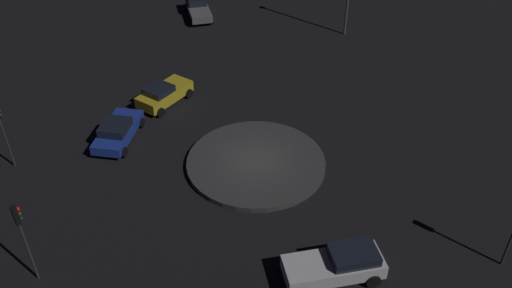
{
  "coord_description": "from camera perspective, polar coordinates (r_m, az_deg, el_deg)",
  "views": [
    {
      "loc": [
        -7.93,
        -23.27,
        20.0
      ],
      "look_at": [
        0.0,
        0.0,
        1.5
      ],
      "focal_mm": 38.33,
      "sensor_mm": 36.0,
      "label": 1
    }
  ],
  "objects": [
    {
      "name": "car_grey",
      "position": [
        49.64,
        -6.07,
        13.94
      ],
      "size": [
        2.3,
        4.53,
        1.46
      ],
      "rotation": [
        0.0,
        0.0,
        4.63
      ],
      "color": "slate",
      "rests_on": "ground_plane"
    },
    {
      "name": "car_white",
      "position": [
        25.52,
        8.48,
        -12.33
      ],
      "size": [
        4.71,
        2.42,
        1.57
      ],
      "rotation": [
        0.0,
        0.0,
        3.02
      ],
      "color": "white",
      "rests_on": "ground_plane"
    },
    {
      "name": "car_blue",
      "position": [
        34.19,
        -14.25,
        1.33
      ],
      "size": [
        3.63,
        4.63,
        1.41
      ],
      "rotation": [
        0.0,
        0.0,
        1.07
      ],
      "color": "#1E38A5",
      "rests_on": "ground_plane"
    },
    {
      "name": "roundabout_island",
      "position": [
        31.59,
        0.0,
        -1.95
      ],
      "size": [
        8.03,
        8.03,
        0.32
      ],
      "primitive_type": "cylinder",
      "color": "#383838",
      "rests_on": "ground_plane"
    },
    {
      "name": "traffic_light_west",
      "position": [
        32.91,
        -25.07,
        2.01
      ],
      "size": [
        0.39,
        0.35,
        4.24
      ],
      "rotation": [
        0.0,
        0.0,
        -0.32
      ],
      "color": "#2D2D2D",
      "rests_on": "ground_plane"
    },
    {
      "name": "traffic_light_west_near",
      "position": [
        25.5,
        -23.26,
        -8.2
      ],
      "size": [
        0.39,
        0.36,
        4.45
      ],
      "rotation": [
        0.0,
        0.0,
        0.36
      ],
      "color": "#2D2D2D",
      "rests_on": "ground_plane"
    },
    {
      "name": "ground_plane",
      "position": [
        31.69,
        0.0,
        -2.17
      ],
      "size": [
        114.56,
        114.56,
        0.0
      ],
      "primitive_type": "plane",
      "color": "black"
    },
    {
      "name": "car_yellow",
      "position": [
        37.12,
        -9.61,
        5.19
      ],
      "size": [
        4.18,
        3.71,
        1.49
      ],
      "rotation": [
        0.0,
        0.0,
        0.64
      ],
      "color": "gold",
      "rests_on": "ground_plane"
    }
  ]
}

